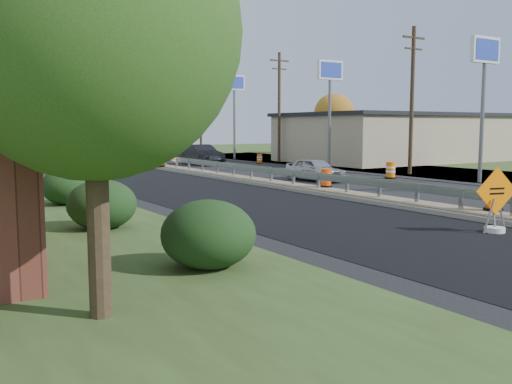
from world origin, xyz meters
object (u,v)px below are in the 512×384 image
barrel_median_far (161,161)px  car_dark_mid (202,155)px  barrel_median_near (494,197)px  barrel_shoulder_mid (260,159)px  caution_sign (495,216)px  barrel_shoulder_near (391,171)px  barrel_median_mid (326,178)px  car_dark_far (173,154)px  car_silver (315,169)px  barrel_shoulder_far (212,154)px

barrel_median_far → car_dark_mid: 5.79m
barrel_median_near → barrel_shoulder_mid: barrel_median_near is taller
caution_sign → car_dark_mid: size_ratio=0.39×
caution_sign → barrel_shoulder_near: (10.22, 14.25, -0.01)m
barrel_median_mid → barrel_median_far: bearing=93.6°
barrel_median_near → barrel_shoulder_near: bearing=58.1°
barrel_median_near → car_dark_mid: (3.75, 29.53, 0.13)m
barrel_shoulder_mid → car_dark_far: bearing=116.7°
barrel_median_far → car_dark_far: bearing=62.1°
car_silver → caution_sign: bearing=-115.5°
barrel_median_mid → barrel_shoulder_mid: barrel_median_mid is taller
barrel_shoulder_near → barrel_shoulder_mid: barrel_shoulder_near is taller
car_silver → car_dark_mid: bearing=80.9°
barrel_median_near → car_silver: car_silver is taller
barrel_shoulder_mid → car_dark_far: (-4.21, 8.38, 0.22)m
caution_sign → barrel_median_far: bearing=102.2°
barrel_shoulder_near → car_dark_mid: size_ratio=0.20×
barrel_median_far → barrel_median_mid: bearing=-86.4°
barrel_median_near → barrel_median_far: (-1.10, 26.37, -0.04)m
barrel_shoulder_mid → barrel_shoulder_far: (-0.65, 7.35, 0.10)m
caution_sign → car_dark_far: caution_sign is taller
barrel_median_mid → car_silver: (2.91, 4.54, 0.02)m
barrel_shoulder_near → barrel_median_near: bearing=-121.9°
barrel_shoulder_near → barrel_median_far: bearing=122.3°
barrel_median_near → barrel_median_mid: bearing=90.0°
car_dark_mid → barrel_median_near: bearing=-99.0°
barrel_shoulder_mid → car_dark_mid: size_ratio=0.16×
barrel_median_near → car_silver: 13.86m
car_silver → barrel_median_near: bearing=-108.3°
barrel_median_near → barrel_shoulder_far: bearing=77.4°
barrel_shoulder_mid → car_silver: 15.95m
barrel_median_near → barrel_shoulder_mid: bearing=73.1°
barrel_shoulder_mid → car_silver: bearing=-111.1°
barrel_shoulder_far → barrel_median_near: bearing=-102.6°
barrel_median_near → barrel_shoulder_near: size_ratio=0.96×
caution_sign → barrel_shoulder_far: size_ratio=1.92×
barrel_shoulder_far → car_dark_mid: (-4.25, -6.24, 0.34)m
caution_sign → barrel_shoulder_far: caution_sign is taller
barrel_median_mid → barrel_shoulder_mid: bearing=66.0°
barrel_median_near → car_dark_far: bearing=83.1°
barrel_median_near → barrel_median_far: size_ratio=1.09×
barrel_median_mid → car_dark_far: 28.15m
barrel_shoulder_mid → barrel_shoulder_far: 7.38m
barrel_shoulder_mid → car_dark_far: 9.38m
barrel_shoulder_far → barrel_median_mid: bearing=-106.6°
barrel_median_near → barrel_median_far: 26.40m
car_dark_far → car_silver: bearing=88.6°
car_dark_mid → car_dark_far: car_dark_mid is taller
barrel_shoulder_mid → car_dark_mid: (-4.90, 1.10, 0.44)m
barrel_median_mid → car_dark_mid: (3.75, 20.52, 0.17)m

